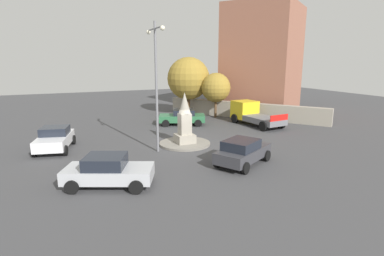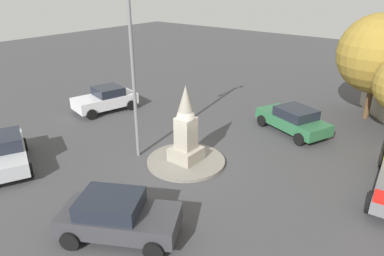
{
  "view_description": "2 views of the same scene",
  "coord_description": "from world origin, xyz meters",
  "px_view_note": "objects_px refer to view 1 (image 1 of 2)",
  "views": [
    {
      "loc": [
        -19.43,
        7.89,
        5.86
      ],
      "look_at": [
        0.46,
        -0.75,
        1.03
      ],
      "focal_mm": 28.93,
      "sensor_mm": 36.0,
      "label": 1
    },
    {
      "loc": [
        -11.0,
        -9.08,
        7.84
      ],
      "look_at": [
        0.68,
        0.19,
        1.45
      ],
      "focal_mm": 33.01,
      "sensor_mm": 36.0,
      "label": 2
    }
  ],
  "objects_px": {
    "car_dark_grey_near_island": "(243,151)",
    "tree_near_wall": "(216,88)",
    "streetlamp": "(156,76)",
    "car_silver_approaching": "(108,171)",
    "tree_mid_cluster": "(188,79)",
    "car_green_far_side": "(183,117)",
    "car_white_parked_right": "(55,139)",
    "monument": "(185,121)",
    "corner_building": "(263,59)",
    "truck_yellow_parked_left": "(252,114)"
  },
  "relations": [
    {
      "from": "car_white_parked_right",
      "to": "car_silver_approaching",
      "type": "height_order",
      "value": "car_white_parked_right"
    },
    {
      "from": "monument",
      "to": "car_silver_approaching",
      "type": "relative_size",
      "value": 0.79
    },
    {
      "from": "streetlamp",
      "to": "tree_mid_cluster",
      "type": "xyz_separation_m",
      "value": [
        11.91,
        -7.18,
        -1.0
      ]
    },
    {
      "from": "corner_building",
      "to": "tree_mid_cluster",
      "type": "bearing_deg",
      "value": 85.8
    },
    {
      "from": "car_silver_approaching",
      "to": "tree_mid_cluster",
      "type": "distance_m",
      "value": 19.97
    },
    {
      "from": "monument",
      "to": "tree_mid_cluster",
      "type": "distance_m",
      "value": 12.31
    },
    {
      "from": "truck_yellow_parked_left",
      "to": "tree_near_wall",
      "type": "bearing_deg",
      "value": 17.31
    },
    {
      "from": "car_green_far_side",
      "to": "corner_building",
      "type": "bearing_deg",
      "value": -70.46
    },
    {
      "from": "car_silver_approaching",
      "to": "tree_mid_cluster",
      "type": "bearing_deg",
      "value": -33.88
    },
    {
      "from": "corner_building",
      "to": "monument",
      "type": "bearing_deg",
      "value": 126.85
    },
    {
      "from": "corner_building",
      "to": "tree_near_wall",
      "type": "distance_m",
      "value": 7.79
    },
    {
      "from": "car_silver_approaching",
      "to": "tree_near_wall",
      "type": "relative_size",
      "value": 0.98
    },
    {
      "from": "car_green_far_side",
      "to": "car_dark_grey_near_island",
      "type": "height_order",
      "value": "car_dark_grey_near_island"
    },
    {
      "from": "car_green_far_side",
      "to": "corner_building",
      "type": "relative_size",
      "value": 0.38
    },
    {
      "from": "car_white_parked_right",
      "to": "car_dark_grey_near_island",
      "type": "distance_m",
      "value": 12.23
    },
    {
      "from": "tree_near_wall",
      "to": "tree_mid_cluster",
      "type": "xyz_separation_m",
      "value": [
        2.57,
        1.93,
        0.81
      ]
    },
    {
      "from": "car_dark_grey_near_island",
      "to": "car_silver_approaching",
      "type": "distance_m",
      "value": 7.46
    },
    {
      "from": "truck_yellow_parked_left",
      "to": "corner_building",
      "type": "bearing_deg",
      "value": -41.02
    },
    {
      "from": "tree_mid_cluster",
      "to": "car_silver_approaching",
      "type": "bearing_deg",
      "value": 146.12
    },
    {
      "from": "streetlamp",
      "to": "car_white_parked_right",
      "type": "relative_size",
      "value": 1.96
    },
    {
      "from": "car_white_parked_right",
      "to": "truck_yellow_parked_left",
      "type": "relative_size",
      "value": 0.74
    },
    {
      "from": "car_white_parked_right",
      "to": "car_dark_grey_near_island",
      "type": "bearing_deg",
      "value": -127.13
    },
    {
      "from": "car_silver_approaching",
      "to": "tree_mid_cluster",
      "type": "xyz_separation_m",
      "value": [
        16.38,
        -11.0,
        3.1
      ]
    },
    {
      "from": "monument",
      "to": "tree_mid_cluster",
      "type": "bearing_deg",
      "value": -24.12
    },
    {
      "from": "truck_yellow_parked_left",
      "to": "corner_building",
      "type": "distance_m",
      "value": 9.82
    },
    {
      "from": "car_green_far_side",
      "to": "car_dark_grey_near_island",
      "type": "xyz_separation_m",
      "value": [
        -11.51,
        0.94,
        0.03
      ]
    },
    {
      "from": "tree_near_wall",
      "to": "car_silver_approaching",
      "type": "bearing_deg",
      "value": 136.88
    },
    {
      "from": "streetlamp",
      "to": "corner_building",
      "type": "height_order",
      "value": "corner_building"
    },
    {
      "from": "car_silver_approaching",
      "to": "tree_mid_cluster",
      "type": "height_order",
      "value": "tree_mid_cluster"
    },
    {
      "from": "car_green_far_side",
      "to": "truck_yellow_parked_left",
      "type": "distance_m",
      "value": 6.38
    },
    {
      "from": "car_white_parked_right",
      "to": "car_green_far_side",
      "type": "bearing_deg",
      "value": -68.89
    },
    {
      "from": "car_silver_approaching",
      "to": "tree_mid_cluster",
      "type": "relative_size",
      "value": 0.73
    },
    {
      "from": "car_green_far_side",
      "to": "tree_near_wall",
      "type": "height_order",
      "value": "tree_near_wall"
    },
    {
      "from": "streetlamp",
      "to": "tree_near_wall",
      "type": "xyz_separation_m",
      "value": [
        9.34,
        -9.11,
        -1.81
      ]
    },
    {
      "from": "car_white_parked_right",
      "to": "tree_mid_cluster",
      "type": "distance_m",
      "value": 16.28
    },
    {
      "from": "monument",
      "to": "truck_yellow_parked_left",
      "type": "distance_m",
      "value": 9.22
    },
    {
      "from": "tree_mid_cluster",
      "to": "tree_near_wall",
      "type": "bearing_deg",
      "value": -143.15
    },
    {
      "from": "car_white_parked_right",
      "to": "corner_building",
      "type": "distance_m",
      "value": 24.23
    },
    {
      "from": "car_green_far_side",
      "to": "truck_yellow_parked_left",
      "type": "height_order",
      "value": "truck_yellow_parked_left"
    },
    {
      "from": "tree_mid_cluster",
      "to": "truck_yellow_parked_left",
      "type": "bearing_deg",
      "value": -154.81
    },
    {
      "from": "car_dark_grey_near_island",
      "to": "tree_near_wall",
      "type": "distance_m",
      "value": 14.91
    },
    {
      "from": "car_dark_grey_near_island",
      "to": "truck_yellow_parked_left",
      "type": "height_order",
      "value": "truck_yellow_parked_left"
    },
    {
      "from": "truck_yellow_parked_left",
      "to": "corner_building",
      "type": "height_order",
      "value": "corner_building"
    },
    {
      "from": "monument",
      "to": "streetlamp",
      "type": "xyz_separation_m",
      "value": [
        -0.85,
        2.23,
        3.18
      ]
    },
    {
      "from": "truck_yellow_parked_left",
      "to": "tree_mid_cluster",
      "type": "bearing_deg",
      "value": 25.19
    },
    {
      "from": "truck_yellow_parked_left",
      "to": "tree_near_wall",
      "type": "xyz_separation_m",
      "value": [
        4.52,
        1.41,
        2.07
      ]
    },
    {
      "from": "monument",
      "to": "corner_building",
      "type": "relative_size",
      "value": 0.3
    },
    {
      "from": "corner_building",
      "to": "tree_near_wall",
      "type": "relative_size",
      "value": 2.58
    },
    {
      "from": "car_silver_approaching",
      "to": "corner_building",
      "type": "relative_size",
      "value": 0.38
    },
    {
      "from": "car_green_far_side",
      "to": "tree_near_wall",
      "type": "xyz_separation_m",
      "value": [
        2.18,
        -4.53,
        2.31
      ]
    }
  ]
}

